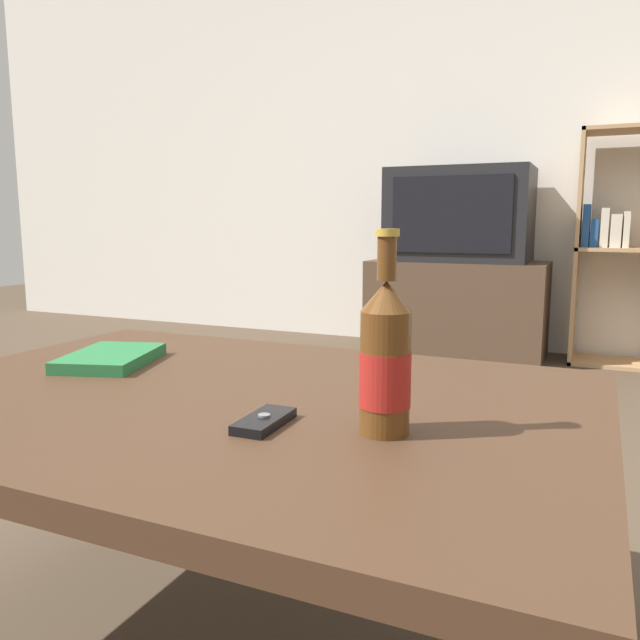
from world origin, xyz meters
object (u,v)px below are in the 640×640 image
object	(u,v)px
bookshelf	(617,244)
beer_bottle	(385,360)
table_book	(111,358)
television	(460,215)
cell_phone	(264,421)
tv_stand	(456,308)

from	to	relation	value
bookshelf	beer_bottle	size ratio (longest dim) A/B	4.47
table_book	television	bearing A→B (deg)	69.34
cell_phone	tv_stand	bearing A→B (deg)	94.78
tv_stand	bookshelf	xyz separation A→B (m)	(0.82, 0.09, 0.38)
beer_bottle	cell_phone	distance (m)	0.20
beer_bottle	table_book	bearing A→B (deg)	164.89
beer_bottle	tv_stand	bearing A→B (deg)	99.85
table_book	cell_phone	bearing A→B (deg)	-41.36
tv_stand	cell_phone	xyz separation A→B (m)	(0.32, -2.85, 0.21)
cell_phone	television	bearing A→B (deg)	94.79
television	cell_phone	bearing A→B (deg)	-83.55
bookshelf	tv_stand	bearing A→B (deg)	-173.44
cell_phone	beer_bottle	bearing A→B (deg)	12.46
tv_stand	cell_phone	world-z (taller)	tv_stand
tv_stand	bookshelf	size ratio (longest dim) A/B	0.79
beer_bottle	bookshelf	bearing A→B (deg)	83.42
bookshelf	beer_bottle	xyz separation A→B (m)	(-0.33, -2.90, -0.07)
bookshelf	table_book	distance (m)	2.90
television	bookshelf	distance (m)	0.84
television	table_book	bearing A→B (deg)	-93.51
television	beer_bottle	distance (m)	2.85
television	beer_bottle	size ratio (longest dim) A/B	2.79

